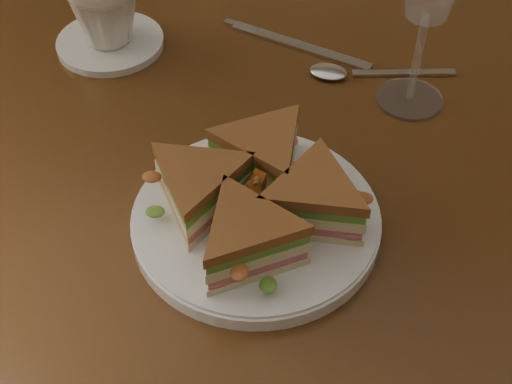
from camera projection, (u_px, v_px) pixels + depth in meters
The scene contains 8 objects.
table at pixel (249, 200), 0.88m from camera, with size 1.20×0.80×0.75m.
plate at pixel (256, 221), 0.72m from camera, with size 0.25×0.25×0.02m, color white.
sandwich_wedges at pixel (256, 196), 0.69m from camera, with size 0.25×0.25×0.06m.
crisps_mound at pixel (256, 198), 0.69m from camera, with size 0.09×0.09×0.05m, color #AF5616, non-canonical shape.
spoon at pixel (347, 73), 0.89m from camera, with size 0.18×0.07×0.01m.
knife at pixel (290, 43), 0.94m from camera, with size 0.21×0.06×0.00m.
saucer at pixel (110, 43), 0.93m from camera, with size 0.14×0.14×0.01m, color white.
coffee_cup at pixel (105, 10), 0.90m from camera, with size 0.09×0.09×0.09m, color white.
Camera 1 is at (0.19, -0.57, 1.30)m, focal length 50.00 mm.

